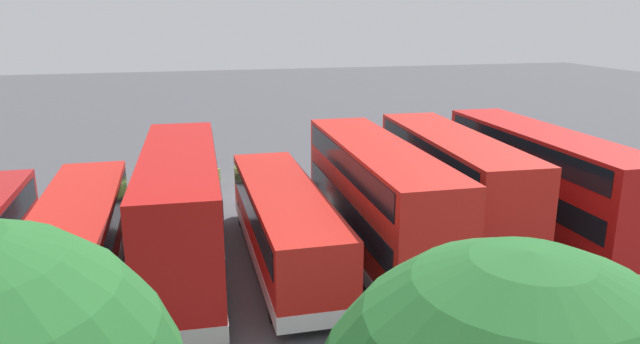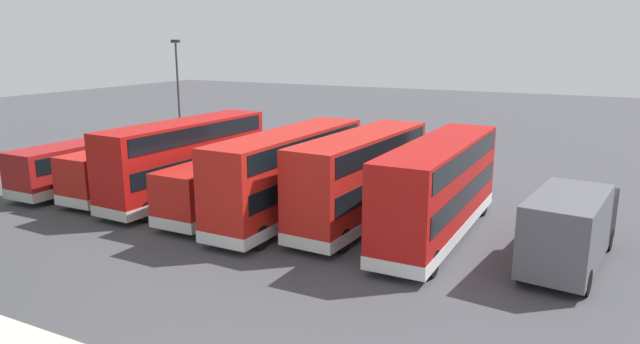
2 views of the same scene
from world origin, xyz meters
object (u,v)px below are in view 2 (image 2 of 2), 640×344
at_px(bus_single_deck_fourth, 242,178).
at_px(lamp_post_tall, 178,89).
at_px(bus_double_decker_near_end, 439,187).
at_px(bus_single_deck_seventh, 97,160).
at_px(bus_double_decker_fifth, 187,158).
at_px(car_hatchback_silver, 284,154).
at_px(bus_double_decker_second, 361,176).
at_px(bus_single_deck_sixth, 146,164).
at_px(box_truck_blue, 570,226).
at_px(waste_bin_yellow, 329,174).
at_px(bus_double_decker_third, 290,173).

xyz_separation_m(bus_single_deck_fourth, lamp_post_tall, (13.03, -10.08, 3.60)).
xyz_separation_m(bus_double_decker_near_end, bus_single_deck_seventh, (21.91, 0.32, -0.83)).
bearing_deg(bus_single_deck_fourth, lamp_post_tall, -37.74).
relative_size(bus_double_decker_fifth, bus_single_deck_seventh, 1.04).
distance_m(bus_double_decker_fifth, car_hatchback_silver, 11.06).
distance_m(bus_single_deck_fourth, bus_double_decker_fifth, 3.82).
bearing_deg(bus_double_decker_fifth, bus_double_decker_second, -177.90).
height_order(bus_double_decker_second, bus_single_deck_sixth, bus_double_decker_second).
xyz_separation_m(bus_single_deck_fourth, bus_single_deck_seventh, (10.91, 0.24, -0.00)).
relative_size(bus_double_decker_fifth, car_hatchback_silver, 2.56).
xyz_separation_m(bus_double_decker_near_end, bus_single_deck_sixth, (18.29, -0.22, -0.83)).
height_order(bus_single_deck_fourth, box_truck_blue, box_truck_blue).
relative_size(bus_double_decker_near_end, bus_double_decker_second, 1.09).
relative_size(bus_double_decker_fifth, lamp_post_tall, 1.29).
xyz_separation_m(bus_double_decker_near_end, box_truck_blue, (-5.69, 0.95, -0.74)).
xyz_separation_m(bus_single_deck_fourth, waste_bin_yellow, (-1.72, -7.36, -1.15)).
relative_size(bus_double_decker_fifth, bus_single_deck_sixth, 1.04).
bearing_deg(car_hatchback_silver, bus_single_deck_sixth, 71.74).
bearing_deg(bus_single_deck_sixth, waste_bin_yellow, -141.95).
height_order(bus_single_deck_seventh, waste_bin_yellow, bus_single_deck_seventh).
xyz_separation_m(bus_double_decker_fifth, waste_bin_yellow, (-5.45, -7.44, -1.97)).
bearing_deg(box_truck_blue, lamp_post_tall, -20.22).
height_order(bus_double_decker_third, lamp_post_tall, lamp_post_tall).
bearing_deg(bus_double_decker_near_end, box_truck_blue, 170.56).
bearing_deg(bus_single_deck_seventh, car_hatchback_silver, -122.62).
height_order(bus_double_decker_near_end, box_truck_blue, bus_double_decker_near_end).
bearing_deg(box_truck_blue, bus_single_deck_seventh, -1.30).
height_order(bus_double_decker_third, car_hatchback_silver, bus_double_decker_third).
bearing_deg(waste_bin_yellow, bus_double_decker_near_end, 141.89).
distance_m(bus_single_deck_fourth, lamp_post_tall, 16.86).
relative_size(bus_single_deck_sixth, bus_single_deck_seventh, 1.00).
bearing_deg(bus_double_decker_third, lamp_post_tall, -33.09).
height_order(bus_single_deck_fourth, bus_single_deck_sixth, same).
bearing_deg(waste_bin_yellow, bus_single_deck_sixth, 38.05).
bearing_deg(bus_single_deck_fourth, bus_double_decker_third, 169.37).
height_order(bus_double_decker_second, bus_double_decker_third, same).
distance_m(bus_single_deck_seventh, lamp_post_tall, 11.13).
distance_m(bus_single_deck_sixth, bus_single_deck_seventh, 3.66).
bearing_deg(bus_double_decker_near_end, bus_double_decker_second, -3.29).
height_order(box_truck_blue, waste_bin_yellow, box_truck_blue).
relative_size(bus_double_decker_third, bus_single_deck_sixth, 1.04).
height_order(bus_double_decker_near_end, bus_double_decker_third, same).
bearing_deg(bus_double_decker_third, bus_single_deck_seventh, -1.64).
bearing_deg(bus_double_decker_fifth, bus_double_decker_third, 175.46).
height_order(bus_double_decker_near_end, lamp_post_tall, lamp_post_tall).
bearing_deg(bus_single_deck_seventh, waste_bin_yellow, -148.97).
xyz_separation_m(bus_double_decker_second, bus_single_deck_sixth, (14.28, 0.01, -0.83)).
distance_m(bus_double_decker_near_end, bus_double_decker_fifth, 14.73).
xyz_separation_m(bus_double_decker_fifth, bus_single_deck_sixth, (3.56, -0.38, -0.83)).
bearing_deg(waste_bin_yellow, car_hatchback_silver, -32.21).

